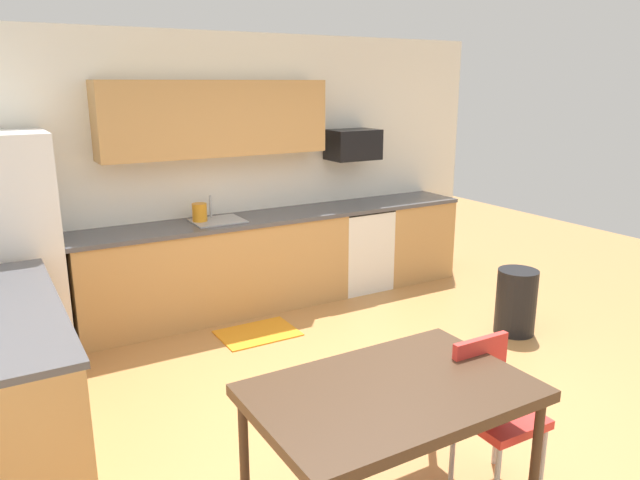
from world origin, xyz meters
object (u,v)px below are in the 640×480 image
Objects in this scene: refrigerator at (8,250)px; dining_table at (391,399)px; microwave at (353,145)px; chair_near_table at (491,403)px; oven_range at (356,247)px; kettle at (200,214)px; trash_bin at (516,302)px.

refrigerator is 3.44m from dining_table.
microwave is 0.64× the size of chair_near_table.
chair_near_table is at bearing -111.26° from oven_range.
kettle reaches higher than oven_range.
trash_bin is at bearing -73.59° from oven_range.
chair_near_table is 3.35m from kettle.
chair_near_table is at bearing -141.72° from trash_bin.
oven_range is 0.65× the size of dining_table.
oven_range is 3.72m from dining_table.
refrigerator is 1.33× the size of dining_table.
trash_bin is at bearing 29.08° from dining_table.
dining_table is 7.00× the size of kettle.
oven_range is 1.07× the size of chair_near_table.
kettle is at bearing 141.01° from trash_bin.
oven_range is at bearing -1.62° from kettle.
refrigerator reaches higher than dining_table.
oven_range is (3.41, 0.08, -0.48)m from refrigerator.
refrigerator is 3.45m from oven_range.
dining_table is 0.69m from chair_near_table.
kettle is at bearing -178.38° from microwave.
microwave is 1.85m from kettle.
dining_table is at bearing 175.98° from chair_near_table.
chair_near_table is at bearing -110.67° from microwave.
refrigerator is 3.10× the size of trash_bin.
dining_table is at bearing -120.35° from microwave.
refrigerator is 2.19× the size of chair_near_table.
refrigerator reaches higher than chair_near_table.
oven_range is at bearing 58.87° from dining_table.
trash_bin is (3.95, -1.73, -0.63)m from refrigerator.
chair_near_table is 4.25× the size of kettle.
kettle is (-0.51, 3.27, 0.52)m from chair_near_table.
kettle is at bearing 4.51° from refrigerator.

